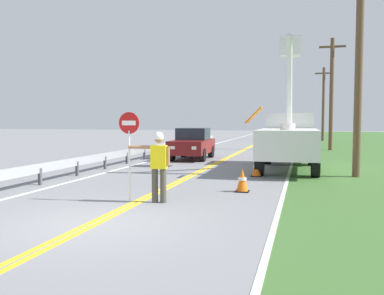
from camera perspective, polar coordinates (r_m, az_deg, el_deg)
The scene contains 15 objects.
ground_plane at distance 8.81m, azimuth -13.47°, elevation -10.21°, with size 160.00×160.00×0.00m, color gray.
centerline_yellow_left at distance 27.89m, azimuth 6.50°, elevation -0.59°, with size 0.11×110.00×0.01m, color yellow.
centerline_yellow_right at distance 27.87m, azimuth 6.86°, elevation -0.60°, with size 0.11×110.00×0.01m, color yellow.
edge_line_right at distance 27.58m, azimuth 14.10°, elevation -0.73°, with size 0.12×110.00×0.01m, color silver.
edge_line_left at distance 28.64m, azimuth -0.46°, elevation -0.46°, with size 0.12×110.00×0.01m, color silver.
flagger_worker at distance 10.56m, azimuth -4.67°, elevation -2.05°, with size 1.08×0.29×1.83m.
stop_sign_paddle at distance 10.71m, azimuth -8.71°, elevation 1.56°, with size 0.56×0.04×2.33m.
utility_bucket_truck at distance 18.42m, azimuth 13.30°, elevation 1.52°, with size 2.67×6.84×5.71m.
oncoming_sedan_nearest at distance 22.53m, azimuth 0.07°, elevation 0.51°, with size 2.06×4.18×1.70m.
utility_pole_near at distance 16.61m, azimuth 22.15°, elevation 10.95°, with size 1.80×0.28×8.17m.
utility_pole_mid at distance 30.97m, azimuth 18.79°, elevation 7.30°, with size 1.80×0.28×7.90m.
utility_pole_far at distance 44.99m, azimuth 17.77°, elevation 5.96°, with size 1.80×0.28×7.59m.
traffic_cone_lead at distance 12.30m, azimuth 6.99°, elevation -4.57°, with size 0.40×0.40×0.70m.
traffic_cone_mid at distance 15.72m, azimuth 8.93°, elevation -2.77°, with size 0.40×0.40×0.70m.
guardrail_left_shoulder at distance 23.47m, azimuth -5.59°, elevation -0.15°, with size 0.10×32.00×0.71m.
Camera 1 is at (4.14, -7.49, 2.11)m, focal length 38.44 mm.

